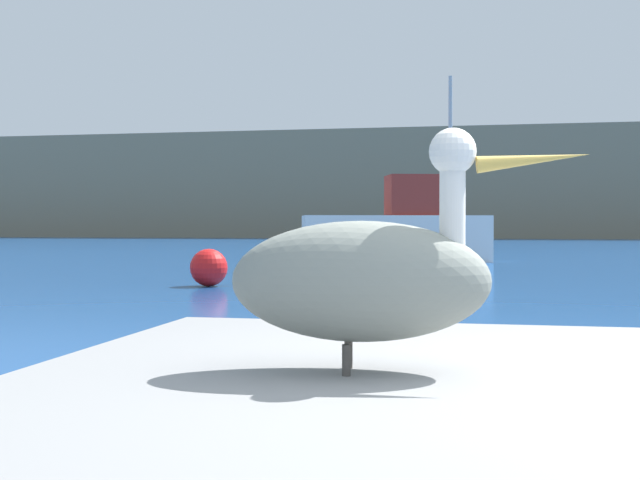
% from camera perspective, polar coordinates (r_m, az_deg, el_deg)
% --- Properties ---
extents(hillside_backdrop, '(140.00, 14.34, 9.09)m').
position_cam_1_polar(hillside_backdrop, '(73.81, 12.01, 3.70)').
color(hillside_backdrop, '#7F755B').
rests_on(hillside_backdrop, ground).
extents(pier_dock, '(2.43, 3.02, 0.62)m').
position_cam_1_polar(pier_dock, '(2.99, 2.83, -15.03)').
color(pier_dock, gray).
rests_on(pier_dock, ground).
extents(pelican, '(1.27, 0.53, 0.86)m').
position_cam_1_polar(pelican, '(2.87, 3.20, -2.53)').
color(pelican, gray).
rests_on(pelican, pier_dock).
extents(fishing_boat_white, '(5.86, 3.10, 5.70)m').
position_cam_1_polar(fishing_boat_white, '(25.05, 5.61, 0.71)').
color(fishing_boat_white, white).
rests_on(fishing_boat_white, ground).
extents(mooring_buoy, '(0.69, 0.69, 0.69)m').
position_cam_1_polar(mooring_buoy, '(15.14, -7.78, -1.92)').
color(mooring_buoy, red).
rests_on(mooring_buoy, ground).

